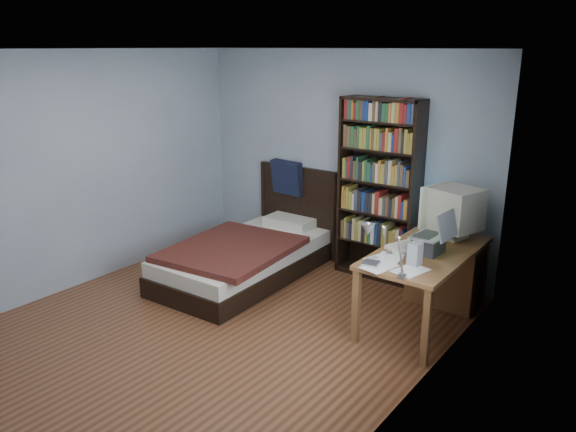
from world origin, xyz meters
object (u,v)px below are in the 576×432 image
Objects in this scene: speaker at (415,254)px; soda_can at (422,235)px; keyboard at (411,245)px; desk at (441,269)px; laptop at (431,241)px; desk_lamp at (374,235)px; crt_monitor at (454,209)px; bookshelf at (379,190)px; bed at (251,253)px.

speaker is 0.67m from soda_can.
speaker is (0.21, -0.40, 0.08)m from keyboard.
desk is 0.63m from laptop.
desk_lamp reaches higher than soda_can.
crt_monitor is 0.27× the size of bookshelf.
bed is at bearing 177.60° from speaker.
keyboard is (-0.19, -0.49, -0.27)m from crt_monitor.
crt_monitor is 1.08× the size of keyboard.
bed is at bearing -159.95° from keyboard.
desk is at bearing 12.51° from bed.
laptop is at bearing -88.96° from crt_monitor.
bookshelf reaches higher than keyboard.
laptop is 1.05m from desk_lamp.
desk is at bearing 48.89° from soda_can.
desk is 2.74× the size of desk_lamp.
speaker is at bearing -88.90° from crt_monitor.
crt_monitor is 0.57m from laptop.
laptop is 2.21m from bed.
laptop is (0.01, -0.55, -0.17)m from crt_monitor.
keyboard is (-0.15, 1.05, -0.42)m from desk_lamp.
bed reaches higher than speaker.
bed is (-2.08, -0.46, -0.16)m from desk.
desk_lamp reaches higher than speaker.
laptop is 0.23m from keyboard.
laptop reaches higher than keyboard.
laptop is 0.36m from soda_can.
laptop is (0.05, -0.46, 0.43)m from desk.
crt_monitor reaches higher than bed.
keyboard is 0.23× the size of bed.
speaker is (0.06, 0.65, -0.34)m from desk_lamp.
soda_can is 0.05× the size of bookshelf.
bed is at bearing -145.31° from bookshelf.
soda_can is (-0.15, 1.29, -0.38)m from desk_lamp.
laptop is at bearing 3.35° from keyboard.
desk is at bearing -21.32° from bookshelf.
soda_can is 0.05× the size of bed.
crt_monitor is 5.14× the size of soda_can.
desk_lamp is (-0.00, -1.46, 0.76)m from desk.
bookshelf is at bearing 139.53° from laptop.
laptop is at bearing -40.47° from bookshelf.
keyboard reaches higher than desk.
speaker is 0.10× the size of bookshelf.
desk is 0.67× the size of bed.
keyboard is at bearing 98.15° from desk_lamp.
bookshelf is (-0.96, 0.82, 0.16)m from laptop.
speaker is at bearing -43.81° from keyboard.
speaker is (0.01, -0.35, -0.01)m from laptop.
laptop reaches higher than desk.
bed is at bearing -171.47° from soda_can.
crt_monitor reaches higher than soda_can.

